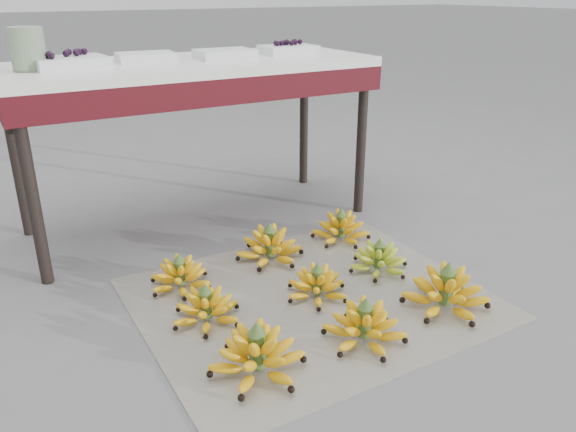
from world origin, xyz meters
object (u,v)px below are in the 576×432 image
vendor_table (193,80)px  tray_right (225,54)px  bunch_front_center (364,326)px  bunch_back_right (341,229)px  bunch_back_left (180,276)px  tray_left (146,57)px  newspaper_mat (311,298)px  bunch_front_left (257,355)px  bunch_mid_center (317,285)px  bunch_mid_right (379,260)px  bunch_front_right (446,292)px  tray_far_right (288,49)px  bunch_back_center (270,247)px  tray_far_left (70,62)px  glass_jar (28,49)px  bunch_mid_left (206,309)px

vendor_table → tray_right: bearing=-12.3°
bunch_front_center → bunch_back_right: bearing=63.2°
bunch_back_left → tray_left: bearing=82.3°
newspaper_mat → tray_right: (0.08, 0.89, 0.81)m
bunch_front_left → bunch_mid_center: bunch_front_left is taller
bunch_mid_right → tray_left: 1.34m
bunch_mid_center → bunch_back_right: 0.54m
bunch_front_left → bunch_front_right: 0.76m
newspaper_mat → bunch_front_right: size_ratio=3.73×
bunch_back_left → bunch_front_right: bearing=-34.8°
vendor_table → tray_right: tray_right is taller
tray_far_right → bunch_back_center: bearing=-126.8°
bunch_back_left → tray_far_left: bearing=113.1°
bunch_mid_right → bunch_back_center: bunch_back_center is taller
bunch_mid_center → tray_right: (0.06, 0.89, 0.76)m
newspaper_mat → tray_far_left: (-0.59, 0.89, 0.81)m
bunch_front_left → glass_jar: 1.48m
bunch_front_left → glass_jar: size_ratio=2.30×
newspaper_mat → tray_far_right: tray_far_right is taller
bunch_front_center → bunch_mid_center: 0.32m
tray_right → glass_jar: glass_jar is taller
bunch_back_right → glass_jar: 1.50m
bunch_mid_right → tray_left: size_ratio=1.19×
bunch_mid_center → vendor_table: size_ratio=0.16×
bunch_mid_left → bunch_front_left: bearing=-79.5°
bunch_front_center → tray_right: size_ratio=1.09×
bunch_front_right → tray_far_left: 1.72m
newspaper_mat → tray_far_left: 1.35m
bunch_back_right → tray_right: 0.96m
bunch_back_center → glass_jar: (-0.76, 0.53, 0.81)m
newspaper_mat → bunch_front_center: (0.00, -0.33, 0.06)m
bunch_front_center → bunch_front_right: (0.38, 0.02, 0.01)m
bunch_front_center → bunch_mid_right: (0.36, 0.37, -0.01)m
bunch_back_right → glass_jar: bearing=148.8°
bunch_front_left → tray_far_left: tray_far_left is taller
bunch_front_left → bunch_back_left: bunch_front_left is taller
bunch_front_center → glass_jar: 1.64m
vendor_table → glass_jar: size_ratio=10.05×
newspaper_mat → bunch_mid_left: bunch_mid_left is taller
tray_left → bunch_front_left: bearing=-95.1°
bunch_back_left → bunch_mid_left: bearing=-86.9°
tray_right → bunch_back_center: bearing=-96.6°
bunch_front_center → newspaper_mat: bearing=93.3°
bunch_mid_right → bunch_back_right: size_ratio=1.06×
bunch_front_right → glass_jar: size_ratio=2.04×
bunch_mid_center → bunch_back_center: (-0.00, 0.37, 0.01)m
bunch_mid_left → bunch_back_right: 0.87m
tray_far_left → bunch_front_right: bearing=-50.8°
bunch_back_center → bunch_back_right: bearing=-19.7°
bunch_back_center → bunch_back_right: 0.38m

